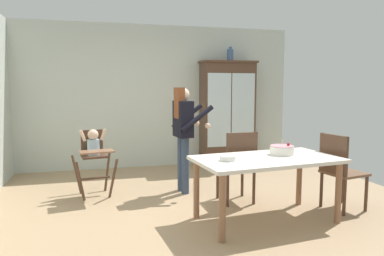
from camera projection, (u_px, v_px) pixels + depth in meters
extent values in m
plane|color=tan|center=(194.00, 209.00, 4.57)|extent=(6.24, 6.24, 0.00)
cube|color=beige|center=(158.00, 97.00, 6.94)|extent=(5.32, 0.06, 2.70)
cube|color=#4C3323|center=(227.00, 114.00, 7.07)|extent=(1.03, 0.42, 1.99)
cube|color=#4C3323|center=(228.00, 62.00, 6.95)|extent=(1.09, 0.48, 0.04)
cube|color=silver|center=(219.00, 110.00, 6.79)|extent=(0.46, 0.01, 1.40)
cube|color=silver|center=(243.00, 110.00, 6.91)|extent=(0.46, 0.01, 1.40)
cube|color=#4C3323|center=(227.00, 109.00, 7.06)|extent=(0.95, 0.36, 0.02)
cylinder|color=#3D567F|center=(230.00, 55.00, 6.95)|extent=(0.13, 0.13, 0.22)
cylinder|color=#3D567F|center=(230.00, 48.00, 6.93)|extent=(0.07, 0.07, 0.05)
cylinder|color=#4C3323|center=(80.00, 182.00, 4.80)|extent=(0.12, 0.15, 0.56)
cylinder|color=#4C3323|center=(113.00, 178.00, 4.98)|extent=(0.15, 0.12, 0.56)
cylinder|color=#4C3323|center=(77.00, 174.00, 5.20)|extent=(0.15, 0.12, 0.56)
cylinder|color=#4C3323|center=(107.00, 171.00, 5.38)|extent=(0.12, 0.15, 0.56)
cube|color=#4C3323|center=(95.00, 178.00, 5.09)|extent=(0.42, 0.10, 0.02)
cube|color=#4C3323|center=(94.00, 156.00, 5.06)|extent=(0.39, 0.39, 0.02)
cube|color=#4C3323|center=(92.00, 142.00, 5.18)|extent=(0.31, 0.08, 0.34)
cube|color=brown|center=(97.00, 152.00, 4.80)|extent=(0.47, 0.30, 0.02)
cylinder|color=#9EBCD1|center=(93.00, 147.00, 5.06)|extent=(0.17, 0.17, 0.22)
sphere|color=beige|center=(93.00, 135.00, 5.04)|extent=(0.15, 0.15, 0.15)
cylinder|color=beige|center=(83.00, 136.00, 4.98)|extent=(0.10, 0.06, 0.17)
cylinder|color=beige|center=(103.00, 135.00, 5.10)|extent=(0.10, 0.06, 0.17)
cylinder|color=#33425B|center=(185.00, 166.00, 5.18)|extent=(0.11, 0.11, 0.82)
cylinder|color=#33425B|center=(181.00, 163.00, 5.33)|extent=(0.11, 0.11, 0.82)
cube|color=black|center=(183.00, 119.00, 5.18)|extent=(0.24, 0.38, 0.52)
cube|color=white|center=(190.00, 119.00, 5.22)|extent=(0.01, 0.06, 0.49)
sphere|color=beige|center=(183.00, 94.00, 5.14)|extent=(0.19, 0.19, 0.19)
cube|color=brown|center=(179.00, 103.00, 5.13)|extent=(0.12, 0.21, 0.44)
cylinder|color=black|center=(197.00, 118.00, 5.04)|extent=(0.50, 0.13, 0.37)
sphere|color=beige|center=(208.00, 126.00, 5.11)|extent=(0.08, 0.08, 0.08)
cylinder|color=black|center=(187.00, 116.00, 5.41)|extent=(0.50, 0.13, 0.37)
sphere|color=beige|center=(197.00, 123.00, 5.48)|extent=(0.08, 0.08, 0.08)
cube|color=silver|center=(267.00, 159.00, 4.09)|extent=(1.70, 1.04, 0.04)
cylinder|color=brown|center=(222.00, 208.00, 3.55)|extent=(0.07, 0.07, 0.70)
cylinder|color=brown|center=(338.00, 193.00, 4.05)|extent=(0.07, 0.07, 0.70)
cylinder|color=brown|center=(196.00, 189.00, 4.20)|extent=(0.07, 0.07, 0.70)
cylinder|color=brown|center=(299.00, 178.00, 4.71)|extent=(0.07, 0.07, 0.70)
cylinder|color=white|center=(282.00, 150.00, 4.26)|extent=(0.28, 0.28, 0.10)
cylinder|color=pink|center=(282.00, 146.00, 4.26)|extent=(0.27, 0.27, 0.01)
cylinder|color=#F2E5CC|center=(282.00, 143.00, 4.25)|extent=(0.01, 0.01, 0.06)
cone|color=yellow|center=(282.00, 140.00, 4.25)|extent=(0.02, 0.02, 0.02)
sphere|color=red|center=(288.00, 144.00, 4.24)|extent=(0.04, 0.04, 0.04)
cylinder|color=silver|center=(228.00, 158.00, 3.92)|extent=(0.18, 0.18, 0.05)
cylinder|color=#4C3323|center=(242.00, 180.00, 5.08)|extent=(0.04, 0.04, 0.45)
cylinder|color=#4C3323|center=(218.00, 182.00, 4.97)|extent=(0.04, 0.04, 0.45)
cylinder|color=#4C3323|center=(254.00, 187.00, 4.72)|extent=(0.04, 0.04, 0.45)
cylinder|color=#4C3323|center=(228.00, 190.00, 4.62)|extent=(0.04, 0.04, 0.45)
cube|color=brown|center=(236.00, 167.00, 4.82)|extent=(0.45, 0.45, 0.03)
cube|color=#4C3323|center=(242.00, 151.00, 4.60)|extent=(0.42, 0.05, 0.48)
cylinder|color=#4C3323|center=(255.00, 150.00, 4.65)|extent=(0.03, 0.03, 0.48)
cylinder|color=#4C3323|center=(228.00, 152.00, 4.55)|extent=(0.03, 0.03, 0.48)
cylinder|color=#4C3323|center=(366.00, 194.00, 4.45)|extent=(0.04, 0.04, 0.45)
cylinder|color=#4C3323|center=(342.00, 186.00, 4.78)|extent=(0.04, 0.04, 0.45)
cylinder|color=#4C3323|center=(344.00, 197.00, 4.29)|extent=(0.04, 0.04, 0.45)
cylinder|color=#4C3323|center=(321.00, 190.00, 4.63)|extent=(0.04, 0.04, 0.45)
cube|color=brown|center=(344.00, 173.00, 4.51)|extent=(0.51, 0.51, 0.03)
cube|color=#4C3323|center=(333.00, 154.00, 4.40)|extent=(0.11, 0.42, 0.48)
cylinder|color=#4C3323|center=(346.00, 157.00, 4.23)|extent=(0.03, 0.03, 0.48)
cylinder|color=#4C3323|center=(322.00, 152.00, 4.57)|extent=(0.03, 0.03, 0.48)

